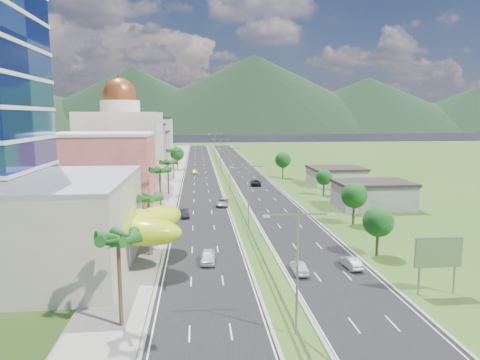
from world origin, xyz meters
name	(u,v)px	position (x,y,z in m)	size (l,w,h in m)	color
ground	(257,248)	(0.00, 0.00, 0.00)	(500.00, 500.00, 0.00)	#2D5119
road_left	(200,171)	(-7.50, 90.00, 0.02)	(11.00, 260.00, 0.04)	black
road_right	(242,170)	(7.50, 90.00, 0.02)	(11.00, 260.00, 0.04)	black
sidewalk_left	(173,171)	(-17.00, 90.00, 0.06)	(7.00, 260.00, 0.12)	gray
median_guardrail	(225,176)	(0.00, 71.99, 0.62)	(0.10, 216.06, 0.76)	gray
streetlight_median_a	(297,261)	(0.00, -25.00, 6.75)	(6.04, 0.25, 11.00)	gray
streetlight_median_b	(248,191)	(0.00, 10.00, 6.75)	(6.04, 0.25, 11.00)	gray
streetlight_median_c	(230,164)	(0.00, 50.00, 6.75)	(6.04, 0.25, 11.00)	gray
streetlight_median_d	(220,150)	(0.00, 95.00, 6.75)	(6.04, 0.25, 11.00)	gray
streetlight_median_e	(215,143)	(0.00, 140.00, 6.75)	(6.04, 0.25, 11.00)	gray
mall_podium	(5,228)	(-32.00, -6.00, 5.50)	(30.00, 24.00, 11.00)	#A79E89
lime_canopy	(109,225)	(-20.00, -4.00, 4.99)	(18.00, 15.00, 7.40)	#B4DB15
pink_shophouse	(104,171)	(-28.00, 32.00, 7.50)	(20.00, 15.00, 15.00)	#CF5558
domed_building	(122,146)	(-28.00, 55.00, 11.35)	(20.00, 20.00, 28.70)	beige
midrise_grey	(139,151)	(-27.00, 80.00, 8.00)	(16.00, 15.00, 16.00)	gray
midrise_beige	(147,150)	(-27.00, 102.00, 6.50)	(16.00, 15.00, 13.00)	#A79E89
midrise_white	(153,140)	(-27.00, 125.00, 9.00)	(16.00, 15.00, 18.00)	silver
billboard	(438,254)	(17.00, -18.00, 4.42)	(5.20, 0.35, 6.20)	gray
shed_near	(373,196)	(28.00, 25.00, 2.50)	(15.00, 10.00, 5.00)	gray
shed_far	(336,177)	(30.00, 55.00, 2.20)	(14.00, 12.00, 4.40)	#A79E89
palm_tree_a	(118,241)	(-15.50, -22.00, 8.02)	(3.60, 3.60, 9.10)	#47301C
palm_tree_b	(148,200)	(-15.50, 2.00, 7.06)	(3.60, 3.60, 8.10)	#47301C
palm_tree_c	(160,172)	(-15.50, 22.00, 8.50)	(3.60, 3.60, 9.60)	#47301C
palm_tree_d	(168,164)	(-15.50, 45.00, 7.54)	(3.60, 3.60, 8.60)	#47301C
palm_tree_e	(173,152)	(-15.50, 70.00, 8.31)	(3.60, 3.60, 9.40)	#47301C
leafy_tree_lfar	(177,154)	(-15.50, 95.00, 5.58)	(4.90, 4.90, 8.05)	#47301C
leafy_tree_ra	(378,222)	(16.00, -5.00, 4.78)	(4.20, 4.20, 6.90)	#47301C
leafy_tree_rb	(354,195)	(19.00, 12.00, 5.18)	(4.55, 4.55, 7.47)	#47301C
leafy_tree_rc	(324,177)	(22.00, 40.00, 4.37)	(3.85, 3.85, 6.33)	#47301C
leafy_tree_rd	(283,160)	(18.00, 70.00, 5.58)	(4.90, 4.90, 8.05)	#47301C
mountain_ridge	(254,132)	(60.00, 450.00, 0.00)	(860.00, 140.00, 90.00)	black
car_white_near_left	(208,257)	(-7.20, -5.70, 0.83)	(1.87, 4.66, 1.59)	white
car_dark_left	(184,213)	(-11.02, 20.38, 0.80)	(1.61, 4.60, 1.52)	black
car_silver_mid_left	(222,202)	(-3.20, 29.73, 0.80)	(2.51, 5.45, 1.52)	#94969A
car_yellow_far_left	(195,172)	(-9.18, 81.83, 0.67)	(1.76, 4.32, 1.25)	yellow
car_white_near_right	(299,267)	(3.79, -10.47, 0.80)	(1.78, 4.43, 1.51)	white
car_silver_right	(351,262)	(10.65, -9.47, 0.75)	(1.50, 4.30, 1.42)	#A7A9AE
car_dark_far_right	(256,183)	(7.58, 56.01, 0.84)	(2.66, 5.78, 1.61)	black
motorcycle	(165,282)	(-12.25, -13.39, 0.68)	(0.60, 1.99, 1.27)	black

